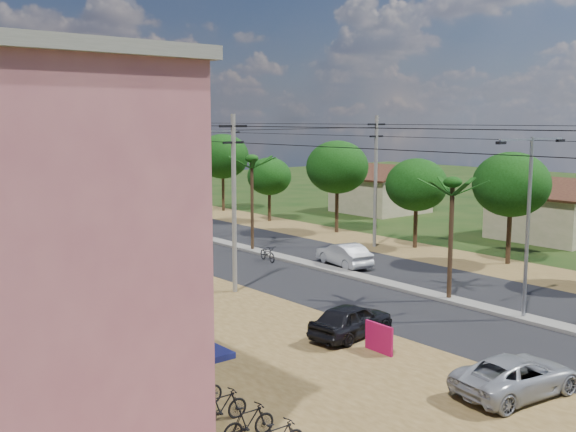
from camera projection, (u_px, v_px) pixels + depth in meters
name	position (u px, v px, depth m)	size (l,w,h in m)	color
ground	(523.00, 320.00, 29.52)	(160.00, 160.00, 0.00)	black
road	(301.00, 264.00, 40.99)	(12.00, 110.00, 0.04)	black
median	(271.00, 255.00, 43.27)	(1.00, 90.00, 0.18)	#605E56
dirt_lot_west	(125.00, 345.00, 26.21)	(18.00, 46.00, 0.04)	brown
dirt_shoulder_east	(395.00, 247.00, 46.33)	(5.00, 90.00, 0.03)	brown
house_east_near	(552.00, 206.00, 49.39)	(7.60, 7.50, 4.60)	gray
house_east_far	(381.00, 187.00, 63.79)	(7.60, 7.50, 4.60)	gray
tree_east_c	(511.00, 185.00, 40.27)	(4.60, 4.60, 6.83)	black
tree_east_d	(417.00, 185.00, 45.51)	(4.20, 4.20, 6.13)	black
tree_east_e	(337.00, 167.00, 51.65)	(4.80, 4.80, 7.14)	black
tree_east_f	(269.00, 176.00, 57.69)	(3.80, 3.80, 5.52)	black
tree_east_g	(223.00, 156.00, 64.00)	(5.00, 5.00, 7.38)	black
tree_east_h	(177.00, 159.00, 70.01)	(4.40, 4.40, 6.52)	black
palm_median_near	(453.00, 188.00, 31.79)	(2.00, 2.00, 6.15)	black
palm_median_mid	(252.00, 163.00, 43.98)	(2.00, 2.00, 6.55)	black
palm_median_far	(139.00, 161.00, 56.31)	(2.00, 2.00, 5.85)	black
streetlight_near	(529.00, 212.00, 28.84)	(5.10, 0.18, 8.00)	gray
streetlight_mid	(210.00, 175.00, 47.96)	(5.10, 0.18, 8.00)	gray
streetlight_far	(74.00, 159.00, 67.08)	(5.10, 0.18, 8.00)	gray
utility_pole_w_b	(234.00, 200.00, 33.62)	(1.60, 0.24, 9.00)	#605E56
utility_pole_w_c	(66.00, 173.00, 50.45)	(1.60, 0.24, 9.00)	#605E56
utility_pole_e_b	(376.00, 178.00, 45.79)	(1.60, 0.24, 9.00)	#605E56
utility_pole_e_c	(202.00, 162.00, 62.62)	(1.60, 0.24, 9.00)	#605E56
car_silver_mid	(344.00, 255.00, 40.18)	(1.48, 4.24, 1.40)	#999DA1
car_white_far	(171.00, 229.00, 50.07)	(1.81, 4.46, 1.29)	silver
car_parked_silver	(517.00, 377.00, 21.39)	(2.08, 4.51, 1.25)	#999DA1
car_parked_dark	(351.00, 321.00, 27.09)	(1.63, 4.05, 1.38)	black
moto_rider_west_a	(268.00, 254.00, 41.53)	(0.66, 1.89, 0.99)	black
moto_rider_west_b	(84.00, 221.00, 55.00)	(0.43, 1.52, 0.92)	black
roadside_sign	(379.00, 339.00, 25.28)	(0.14, 1.38, 1.15)	#9A0E3F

